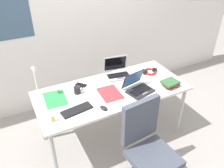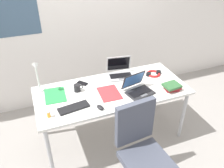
% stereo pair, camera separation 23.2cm
% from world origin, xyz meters
% --- Properties ---
extents(ground_plane, '(12.00, 12.00, 0.00)m').
position_xyz_m(ground_plane, '(0.00, 0.00, 0.00)').
color(ground_plane, gray).
extents(wall_back, '(6.00, 0.13, 2.60)m').
position_xyz_m(wall_back, '(-0.00, 1.10, 1.30)').
color(wall_back, silver).
rests_on(wall_back, ground_plane).
extents(desk, '(1.80, 0.80, 0.74)m').
position_xyz_m(desk, '(0.00, 0.00, 0.68)').
color(desk, white).
rests_on(desk, ground_plane).
extents(desk_lamp, '(0.12, 0.18, 0.40)m').
position_xyz_m(desk_lamp, '(-0.80, 0.28, 0.94)').
color(desk_lamp, white).
rests_on(desk_lamp, desk).
extents(laptop_front_right, '(0.36, 0.31, 0.24)m').
position_xyz_m(laptop_front_right, '(0.22, 0.27, 0.79)').
color(laptop_front_right, '#B7BABC').
rests_on(laptop_front_right, desk).
extents(laptop_center, '(0.35, 0.33, 0.22)m').
position_xyz_m(laptop_center, '(0.27, -0.15, 0.78)').
color(laptop_center, '#232326').
rests_on(laptop_center, desk).
extents(external_keyboard, '(0.34, 0.16, 0.02)m').
position_xyz_m(external_keyboard, '(-0.51, -0.18, 0.75)').
color(external_keyboard, black).
rests_on(external_keyboard, desk).
extents(computer_mouse, '(0.08, 0.11, 0.03)m').
position_xyz_m(computer_mouse, '(-0.25, -0.29, 0.76)').
color(computer_mouse, black).
rests_on(computer_mouse, desk).
extents(cell_phone, '(0.14, 0.15, 0.01)m').
position_xyz_m(cell_phone, '(-0.29, 0.26, 0.74)').
color(cell_phone, black).
rests_on(cell_phone, desk).
extents(headphones, '(0.21, 0.18, 0.04)m').
position_xyz_m(headphones, '(0.64, 0.13, 0.76)').
color(headphones, red).
rests_on(headphones, desk).
extents(pill_bottle, '(0.04, 0.04, 0.08)m').
position_xyz_m(pill_bottle, '(-0.77, -0.23, 0.78)').
color(pill_bottle, gold).
rests_on(pill_bottle, desk).
extents(book_stack, '(0.21, 0.18, 0.07)m').
position_xyz_m(book_stack, '(0.66, -0.25, 0.78)').
color(book_stack, maroon).
rests_on(book_stack, desk).
extents(paper_folder_back_right, '(0.25, 0.32, 0.01)m').
position_xyz_m(paper_folder_back_right, '(-0.65, 0.12, 0.74)').
color(paper_folder_back_right, green).
rests_on(paper_folder_back_right, desk).
extents(paper_folder_near_lamp, '(0.24, 0.32, 0.01)m').
position_xyz_m(paper_folder_near_lamp, '(-0.06, -0.06, 0.74)').
color(paper_folder_near_lamp, red).
rests_on(paper_folder_near_lamp, desk).
extents(coffee_mug, '(0.11, 0.08, 0.09)m').
position_xyz_m(coffee_mug, '(-0.39, 0.12, 0.78)').
color(coffee_mug, black).
rests_on(coffee_mug, desk).
extents(office_chair, '(0.52, 0.56, 0.97)m').
position_xyz_m(office_chair, '(0.03, -0.77, 0.40)').
color(office_chair, black).
rests_on(office_chair, ground_plane).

